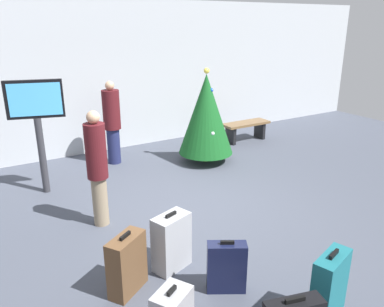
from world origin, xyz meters
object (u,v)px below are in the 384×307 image
traveller_0 (112,121)px  traveller_1 (97,166)px  holiday_tree (206,114)px  flight_info_kiosk (37,115)px  suitcase_3 (127,264)px  suitcase_4 (172,242)px  suitcase_5 (329,291)px  suitcase_0 (226,267)px  waiting_bench (246,127)px

traveller_0 → traveller_1: (-1.10, -2.40, 0.00)m
holiday_tree → flight_info_kiosk: bearing=177.3°
flight_info_kiosk → traveller_0: flight_info_kiosk is taller
traveller_1 → suitcase_3: size_ratio=2.40×
holiday_tree → traveller_0: size_ratio=1.14×
suitcase_3 → suitcase_4: bearing=10.7°
suitcase_3 → suitcase_5: 2.10m
suitcase_3 → suitcase_0: bearing=-30.8°
suitcase_0 → waiting_bench: bearing=49.0°
suitcase_0 → suitcase_4: (-0.32, 0.68, 0.06)m
suitcase_3 → suitcase_5: suitcase_5 is taller
traveller_1 → traveller_0: bearing=65.5°
flight_info_kiosk → suitcase_5: 5.12m
waiting_bench → suitcase_4: suitcase_4 is taller
suitcase_0 → suitcase_4: suitcase_4 is taller
suitcase_3 → suitcase_5: size_ratio=0.86×
holiday_tree → suitcase_5: size_ratio=2.40×
holiday_tree → traveller_1: 3.18m
holiday_tree → suitcase_4: size_ratio=2.67×
waiting_bench → suitcase_4: bearing=-138.1°
traveller_1 → suitcase_0: size_ratio=2.74×
holiday_tree → waiting_bench: size_ratio=1.59×
traveller_1 → suitcase_0: 2.37m
traveller_0 → suitcase_5: size_ratio=2.09×
waiting_bench → traveller_1: 5.05m
waiting_bench → suitcase_4: 5.54m
holiday_tree → traveller_1: holiday_tree is taller
flight_info_kiosk → suitcase_4: flight_info_kiosk is taller
traveller_0 → traveller_1: bearing=-114.5°
waiting_bench → suitcase_4: size_ratio=1.67×
flight_info_kiosk → traveller_1: bearing=-74.0°
traveller_0 → suitcase_3: (-1.33, -4.01, -0.58)m
flight_info_kiosk → suitcase_3: (0.23, -3.23, -1.05)m
flight_info_kiosk → waiting_bench: flight_info_kiosk is taller
suitcase_5 → flight_info_kiosk: bearing=109.8°
holiday_tree → flight_info_kiosk: (-3.28, 0.15, 0.35)m
suitcase_4 → traveller_0: bearing=79.6°
traveller_1 → suitcase_3: bearing=-98.4°
flight_info_kiosk → suitcase_4: size_ratio=2.65×
traveller_1 → suitcase_5: 3.39m
waiting_bench → traveller_0: 3.46m
suitcase_4 → suitcase_5: size_ratio=0.90×
holiday_tree → traveller_1: bearing=-152.5°
traveller_0 → suitcase_3: 4.27m
flight_info_kiosk → waiting_bench: bearing=6.7°
holiday_tree → suitcase_3: 4.39m
suitcase_0 → suitcase_3: bearing=149.2°
suitcase_4 → suitcase_5: bearing=-62.0°
traveller_1 → suitcase_5: size_ratio=2.07×
traveller_0 → suitcase_3: size_ratio=2.43×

